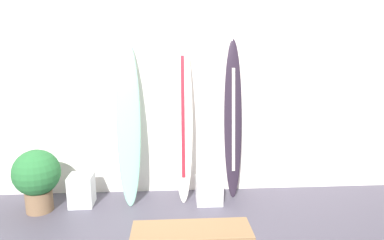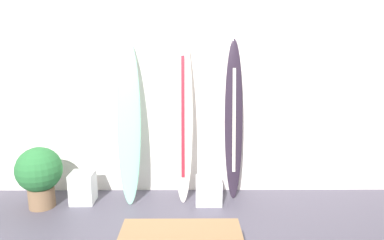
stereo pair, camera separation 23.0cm
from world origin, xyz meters
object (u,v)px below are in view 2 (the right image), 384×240
at_px(potted_plant, 39,173).
at_px(display_block_center, 209,190).
at_px(surfboard_seafoam, 129,122).
at_px(display_block_left, 83,187).
at_px(bench, 181,235).
at_px(surfboard_charcoal, 234,120).
at_px(surfboard_ivory, 183,117).

bearing_deg(potted_plant, display_block_center, 3.13).
bearing_deg(surfboard_seafoam, display_block_left, -170.59).
bearing_deg(bench, display_block_center, 77.79).
distance_m(surfboard_seafoam, display_block_center, 1.32).
distance_m(display_block_left, potted_plant, 0.54).
height_order(surfboard_seafoam, surfboard_charcoal, surfboard_seafoam).
height_order(display_block_center, bench, bench).
relative_size(surfboard_charcoal, bench, 2.06).
distance_m(display_block_left, display_block_center, 1.59).
distance_m(surfboard_ivory, bench, 1.72).
xyz_separation_m(surfboard_ivory, display_block_left, (-1.27, -0.13, -0.88)).
relative_size(surfboard_seafoam, display_block_center, 6.26).
bearing_deg(display_block_left, surfboard_charcoal, 5.71).
relative_size(surfboard_charcoal, display_block_left, 5.21).
height_order(surfboard_seafoam, surfboard_ivory, surfboard_ivory).
bearing_deg(surfboard_charcoal, surfboard_ivory, -174.95).
distance_m(surfboard_ivory, potted_plant, 1.87).
bearing_deg(surfboard_ivory, display_block_center, -24.47).
bearing_deg(surfboard_charcoal, bench, -111.12).
height_order(display_block_left, potted_plant, potted_plant).
distance_m(display_block_center, potted_plant, 2.08).
bearing_deg(display_block_left, surfboard_ivory, 6.05).
bearing_deg(display_block_center, surfboard_ivory, 155.53).
distance_m(surfboard_seafoam, potted_plant, 1.24).
relative_size(surfboard_seafoam, surfboard_charcoal, 1.00).
height_order(display_block_center, potted_plant, potted_plant).
height_order(display_block_left, bench, bench).
relative_size(display_block_left, bench, 0.39).
distance_m(surfboard_ivory, display_block_left, 1.55).
bearing_deg(bench, potted_plant, 142.96).
distance_m(surfboard_seafoam, surfboard_charcoal, 1.32).
bearing_deg(bench, surfboard_ivory, 90.43).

